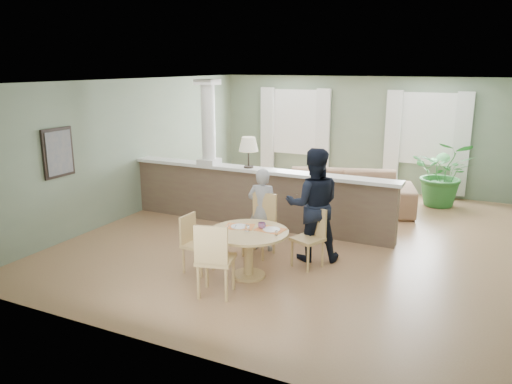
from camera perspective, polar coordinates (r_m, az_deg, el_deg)
The scene contains 12 objects.
ground at distance 8.96m, azimuth 4.63°, elevation -5.00°, with size 8.00×8.00×0.00m, color #A57C57.
room_shell at distance 9.13m, azimuth 6.14°, elevation 7.03°, with size 7.02×8.02×2.71m.
pony_wall at distance 9.31m, azimuth -0.49°, elevation 0.34°, with size 5.32×0.38×2.70m.
sofa at distance 10.42m, azimuth 9.84°, elevation 0.00°, with size 2.85×1.11×0.83m, color brown.
houseplant at distance 11.36m, azimuth 20.67°, elevation 2.00°, with size 1.28×1.11×1.43m, color #29672A.
dining_table at distance 7.10m, azimuth -0.79°, elevation -5.52°, with size 1.14×1.14×0.78m.
chair_far_boy at distance 7.95m, azimuth 0.57°, elevation -3.36°, with size 0.48×0.48×0.98m.
chair_far_man at distance 7.55m, azimuth 6.29°, elevation -4.84°, with size 0.52×0.52×0.89m.
chair_near at distance 6.49m, azimuth -4.82°, elevation -7.40°, with size 0.56×0.56×1.02m.
chair_side at distance 7.37m, azimuth -7.10°, elevation -5.53°, with size 0.40×0.40×0.85m.
child_person at distance 8.08m, azimuth 0.75°, elevation -2.02°, with size 0.50×0.33×1.37m, color gray.
man_person at distance 7.69m, azimuth 6.56°, elevation -1.45°, with size 0.85×0.67×1.76m, color black.
Camera 1 is at (3.03, -7.89, 2.96)m, focal length 35.00 mm.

